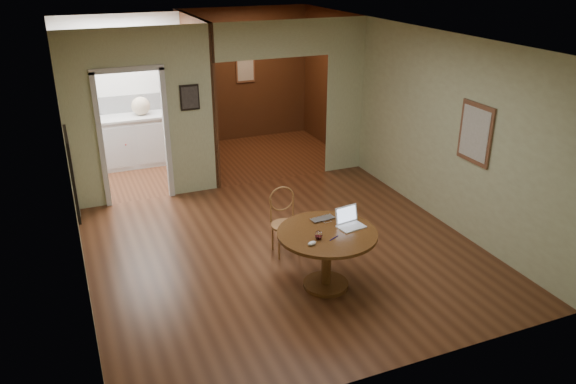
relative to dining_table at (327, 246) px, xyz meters
name	(u,v)px	position (x,y,z in m)	size (l,w,h in m)	color
floor	(286,252)	(-0.13, 0.93, -0.54)	(5.00, 5.00, 0.00)	#4A2615
room_shell	(190,107)	(-0.60, 4.03, 0.75)	(5.20, 7.50, 5.00)	silver
dining_table	(327,246)	(0.00, 0.00, 0.00)	(1.16, 1.16, 0.73)	brown
chair	(284,217)	(-0.13, 0.99, -0.04)	(0.40, 0.40, 0.90)	#965D35
open_laptop	(349,221)	(0.31, 0.06, 0.25)	(0.33, 0.31, 0.21)	white
closed_laptop	(324,220)	(0.10, 0.27, 0.20)	(0.30, 0.19, 0.02)	#A9A8AD
mouse	(312,243)	(-0.29, -0.21, 0.21)	(0.11, 0.06, 0.04)	white
wine_glass	(319,235)	(-0.17, -0.12, 0.24)	(0.09, 0.09, 0.10)	white
pen	(334,238)	(0.00, -0.17, 0.19)	(0.01, 0.01, 0.16)	#0D0E5D
kitchen_cabinet	(132,141)	(-1.48, 5.13, -0.06)	(2.06, 0.60, 0.94)	silver
grocery_bag	(141,106)	(-1.26, 5.13, 0.57)	(0.33, 0.28, 0.33)	beige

